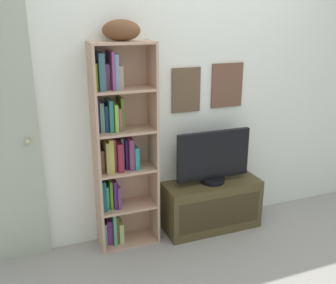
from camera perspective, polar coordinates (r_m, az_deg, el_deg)
name	(u,v)px	position (r m, az deg, el deg)	size (l,w,h in m)	color
back_wall	(186,100)	(3.43, 2.72, 6.12)	(4.80, 0.08, 2.36)	silver
bookshelf	(118,149)	(3.19, -7.29, -0.97)	(0.50, 0.26, 1.71)	tan
football	(121,30)	(3.01, -6.88, 15.93)	(0.29, 0.16, 0.16)	brown
tv_stand	(212,205)	(3.65, 6.40, -9.12)	(0.88, 0.34, 0.46)	#463C21
television	(213,158)	(3.47, 6.66, -2.30)	(0.69, 0.22, 0.48)	black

